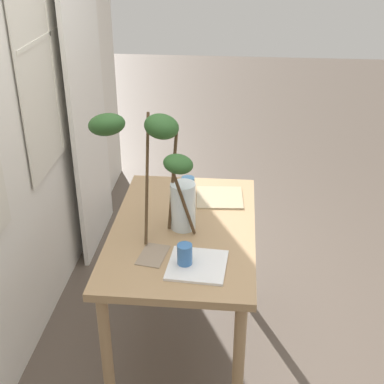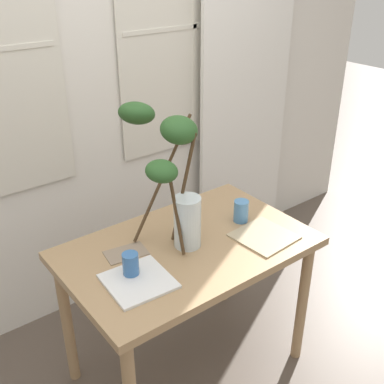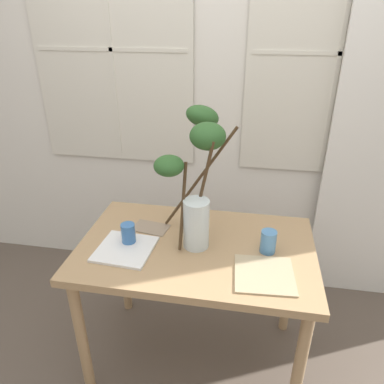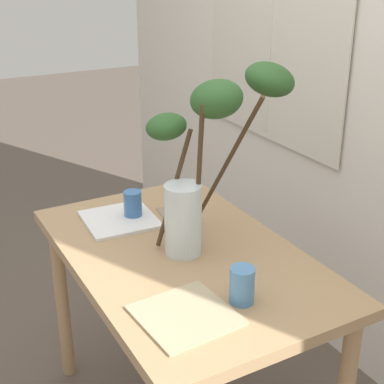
# 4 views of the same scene
# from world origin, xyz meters

# --- Properties ---
(ground) EXTENTS (14.00, 14.00, 0.00)m
(ground) POSITION_xyz_m (0.00, 0.00, 0.00)
(ground) COLOR brown
(back_wall_with_windows) EXTENTS (4.50, 0.14, 3.09)m
(back_wall_with_windows) POSITION_xyz_m (0.00, 0.90, 1.55)
(back_wall_with_windows) COLOR silver
(back_wall_with_windows) RESTS_ON ground
(curtain_sheer_side) EXTENTS (0.75, 0.03, 2.58)m
(curtain_sheer_side) POSITION_xyz_m (1.06, 0.76, 1.29)
(curtain_sheer_side) COLOR white
(curtain_sheer_side) RESTS_ON ground
(dining_table) EXTENTS (1.15, 0.73, 0.78)m
(dining_table) POSITION_xyz_m (0.00, 0.00, 0.68)
(dining_table) COLOR tan
(dining_table) RESTS_ON ground
(vase_with_branches) EXTENTS (0.37, 0.52, 0.64)m
(vase_with_branches) POSITION_xyz_m (-0.01, 0.11, 1.13)
(vase_with_branches) COLOR silver
(vase_with_branches) RESTS_ON dining_table
(drinking_glass_blue_left) EXTENTS (0.07, 0.07, 0.11)m
(drinking_glass_blue_left) POSITION_xyz_m (-0.33, -0.04, 0.84)
(drinking_glass_blue_left) COLOR #386BAD
(drinking_glass_blue_left) RESTS_ON dining_table
(drinking_glass_blue_right) EXTENTS (0.07, 0.07, 0.11)m
(drinking_glass_blue_right) POSITION_xyz_m (0.34, 0.01, 0.84)
(drinking_glass_blue_right) COLOR #4C84BC
(drinking_glass_blue_right) RESTS_ON dining_table
(plate_square_left) EXTENTS (0.28, 0.28, 0.01)m
(plate_square_left) POSITION_xyz_m (-0.33, -0.10, 0.79)
(plate_square_left) COLOR white
(plate_square_left) RESTS_ON dining_table
(plate_square_right) EXTENTS (0.27, 0.27, 0.01)m
(plate_square_right) POSITION_xyz_m (0.33, -0.17, 0.78)
(plate_square_right) COLOR tan
(plate_square_right) RESTS_ON dining_table
(napkin_folded) EXTENTS (0.20, 0.15, 0.00)m
(napkin_folded) POSITION_xyz_m (-0.26, 0.11, 0.78)
(napkin_folded) COLOR gray
(napkin_folded) RESTS_ON dining_table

